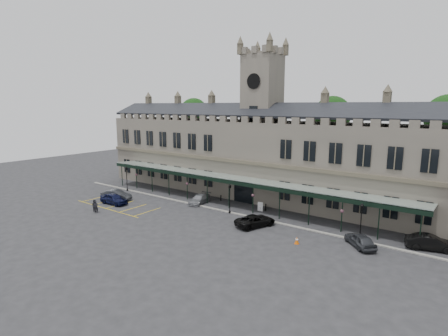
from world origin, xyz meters
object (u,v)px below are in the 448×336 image
Objects in this scene: car_right_a at (360,240)px; person_a at (96,207)px; lamp_post_right at (361,219)px; car_right_b at (431,243)px; car_van at (255,221)px; lamp_post_mid at (230,196)px; car_left_a at (114,199)px; car_left_b at (116,195)px; lamp_post_left at (127,176)px; clock_tower at (262,114)px; traffic_cone at (297,240)px; station_building at (261,156)px; car_taxi at (199,199)px; person_b at (95,206)px; sign_board at (260,207)px.

person_a is (-32.20, -9.49, 0.13)m from car_right_a.
car_right_b is (6.36, 2.20, -1.81)m from lamp_post_right.
car_right_a is at bearing -152.74° from car_van.
person_a is at bearing 44.42° from car_van.
lamp_post_mid is 0.89× the size of car_left_a.
car_right_a is at bearing -100.36° from car_left_b.
clock_tower is at bearing 28.26° from lamp_post_left.
traffic_cone is 0.16× the size of car_right_b.
lamp_post_left is at bearing -151.93° from station_building.
person_a is at bearing -134.47° from car_taxi.
car_right_a is 2.48× the size of person_b.
car_right_b is (6.00, 3.41, 0.05)m from car_right_a.
lamp_post_right reaches higher than person_b.
car_right_b is at bearing -96.59° from car_left_b.
sign_board is at bearing -20.19° from person_a.
car_left_b is at bearing -179.09° from traffic_cone.
car_left_b is 23.75m from car_van.
lamp_post_right is 0.85× the size of car_van.
car_left_b is 6.19m from person_b.
traffic_cone is 27.34m from person_a.
clock_tower is at bearing 90.00° from station_building.
car_left_a is at bearing -158.16° from lamp_post_mid.
sign_board is at bearing -84.72° from car_left_b.
clock_tower reaches higher than lamp_post_mid.
traffic_cone is (33.49, -4.36, -2.14)m from lamp_post_left.
car_left_b reaches higher than car_taxi.
car_right_a is 2.48× the size of person_a.
traffic_cone is at bearing -49.47° from sign_board.
car_van is (5.54, -2.42, -1.73)m from lamp_post_mid.
car_van is 21.87m from person_a.
car_right_b is at bearing 19.05° from lamp_post_right.
car_left_b is (-30.01, -0.48, 0.41)m from traffic_cone.
person_a is 0.75m from person_b.
person_a is at bearing -161.41° from lamp_post_right.
car_taxi is at bearing -3.26° from person_a.
clock_tower reaches higher than lamp_post_right.
clock_tower is at bearing 131.48° from traffic_cone.
traffic_cone is at bearing 179.03° from person_b.
station_building is 14.14× the size of car_right_a.
person_a reaches higher than car_taxi.
car_taxi is 2.64× the size of person_b.
car_van is 12.05m from car_right_a.
clock_tower is 25.93m from car_left_b.
person_a is (3.41, -5.82, 0.07)m from car_left_b.
lamp_post_right is 14.84m from sign_board.
car_van is at bearing -61.69° from station_building.
person_a is at bearing -121.71° from station_building.
person_a is (-38.20, -12.91, 0.09)m from car_right_b.
lamp_post_left is 6.21m from car_left_b.
sign_board is 6.30m from car_van.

